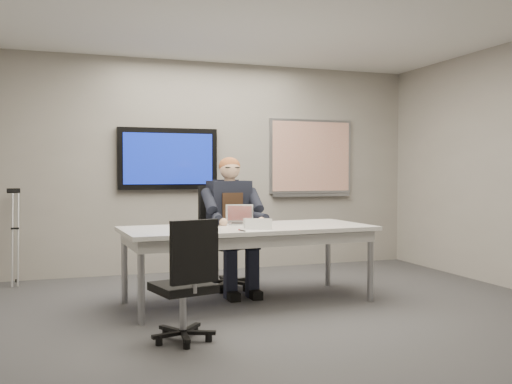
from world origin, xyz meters
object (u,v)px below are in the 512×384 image
object	(u,v)px
conference_table	(248,235)
seated_person	(234,238)
office_chair_far	(226,256)
office_chair_near	(185,304)
laptop	(242,219)

from	to	relation	value
conference_table	seated_person	xyz separation A→B (m)	(-0.00, 0.49, -0.08)
office_chair_far	office_chair_near	distance (m)	2.10
office_chair_far	conference_table	bearing A→B (deg)	-106.50
conference_table	office_chair_near	bearing A→B (deg)	-131.18
office_chair_near	seated_person	bearing A→B (deg)	-132.50
office_chair_far	laptop	world-z (taller)	office_chair_far
office_chair_near	laptop	distance (m)	1.76
conference_table	seated_person	world-z (taller)	seated_person
conference_table	laptop	size ratio (longest dim) A/B	7.24
conference_table	office_chair_far	distance (m)	0.83
office_chair_near	laptop	bearing A→B (deg)	-136.56
office_chair_far	seated_person	distance (m)	0.37
office_chair_near	laptop	size ratio (longest dim) A/B	2.73
seated_person	laptop	world-z (taller)	seated_person
conference_table	seated_person	size ratio (longest dim) A/B	1.72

